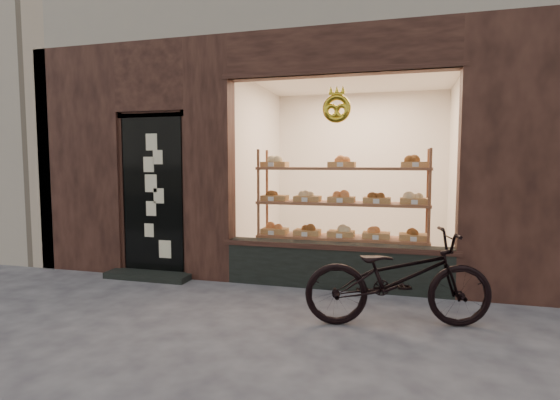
% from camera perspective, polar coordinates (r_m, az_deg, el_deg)
% --- Properties ---
extents(ground, '(90.00, 90.00, 0.00)m').
position_cam_1_polar(ground, '(3.64, -5.25, -19.88)').
color(ground, '#3D3C45').
extents(display_shelf, '(2.20, 0.45, 1.70)m').
position_cam_1_polar(display_shelf, '(5.73, 8.00, -2.02)').
color(display_shelf, brown).
rests_on(display_shelf, ground).
extents(bicycle, '(1.82, 0.98, 0.91)m').
position_cam_1_polar(bicycle, '(4.28, 15.11, -9.77)').
color(bicycle, black).
rests_on(bicycle, ground).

